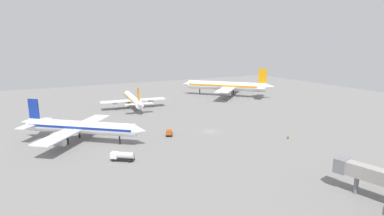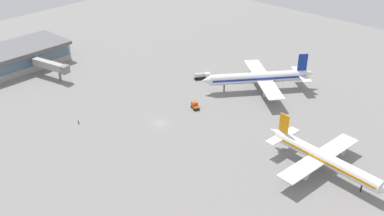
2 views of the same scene
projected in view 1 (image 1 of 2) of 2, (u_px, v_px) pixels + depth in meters
name	position (u px, v px, depth m)	size (l,w,h in m)	color
ground	(210.00, 131.00, 107.72)	(288.00, 288.00, 0.00)	gray
airplane_at_gate	(133.00, 99.00, 146.00)	(31.36, 38.90, 11.83)	white
airplane_taxiing	(80.00, 127.00, 95.35)	(36.58, 32.28, 13.40)	white
airplane_distant	(227.00, 86.00, 177.70)	(42.80, 44.46, 16.91)	white
baggage_tug	(169.00, 133.00, 102.05)	(3.28, 3.70, 2.30)	black
fuel_truck	(123.00, 156.00, 80.51)	(6.24, 5.19, 2.50)	black
ground_crew_worker	(288.00, 136.00, 99.14)	(0.42, 0.58, 1.67)	#1E2338
jet_bridge	(379.00, 177.00, 59.42)	(6.60, 18.18, 6.74)	#9E9993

